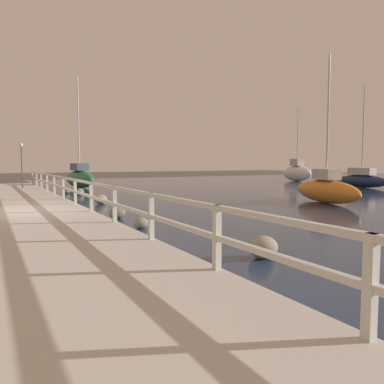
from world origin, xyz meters
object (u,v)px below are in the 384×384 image
object	(u,v)px
sailboat_green	(80,178)
sailboat_orange	(326,189)
dock_lamp	(22,157)
sailboat_white	(297,172)
sailboat_navy	(361,179)

from	to	relation	value
sailboat_green	sailboat_orange	distance (m)	17.57
dock_lamp	sailboat_white	xyz separation A→B (m)	(24.93, 2.31, -1.30)
sailboat_white	sailboat_orange	world-z (taller)	sailboat_white
sailboat_white	sailboat_green	bearing A→B (deg)	-175.29
sailboat_white	sailboat_navy	distance (m)	9.60
sailboat_white	sailboat_orange	distance (m)	20.36
sailboat_green	sailboat_white	size ratio (longest dim) A/B	1.11
sailboat_orange	sailboat_navy	bearing A→B (deg)	43.53
dock_lamp	sailboat_green	xyz separation A→B (m)	(4.03, 2.74, -1.45)
sailboat_green	sailboat_orange	world-z (taller)	sailboat_green
sailboat_green	dock_lamp	bearing A→B (deg)	-152.84
dock_lamp	sailboat_green	world-z (taller)	sailboat_green
sailboat_green	sailboat_orange	size ratio (longest dim) A/B	1.20
sailboat_orange	dock_lamp	bearing A→B (deg)	145.07
dock_lamp	sailboat_green	bearing A→B (deg)	34.18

